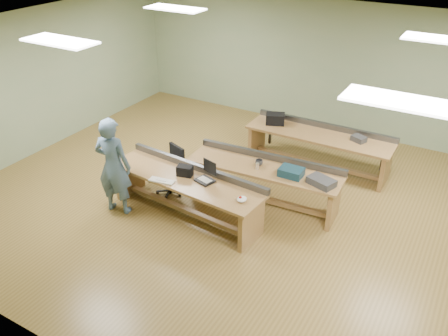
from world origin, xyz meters
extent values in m
plane|color=olive|center=(0.00, 0.00, 0.00)|extent=(10.00, 10.00, 0.00)
plane|color=silver|center=(0.00, 0.00, 3.00)|extent=(10.00, 10.00, 0.00)
cube|color=gray|center=(0.00, 4.00, 1.50)|extent=(10.00, 0.04, 3.00)
cube|color=gray|center=(0.00, -4.00, 1.50)|extent=(10.00, 0.04, 3.00)
cube|color=gray|center=(-5.00, 0.00, 1.50)|extent=(0.04, 8.00, 3.00)
cube|color=white|center=(-2.50, -1.50, 2.97)|extent=(1.20, 0.50, 0.03)
cube|color=white|center=(-2.50, 1.50, 2.97)|extent=(1.20, 0.50, 0.03)
cube|color=white|center=(2.50, -1.50, 2.97)|extent=(1.20, 0.50, 0.03)
cube|color=white|center=(2.50, 1.50, 2.97)|extent=(1.20, 0.50, 0.03)
cube|color=#A46E45|center=(-0.78, -0.84, 0.72)|extent=(2.93, 1.01, 0.05)
cube|color=#A46E45|center=(-2.11, -0.73, 0.35)|extent=(0.14, 0.67, 0.70)
cube|color=#A46E45|center=(0.55, -0.96, 0.35)|extent=(0.14, 0.67, 0.70)
cube|color=#A46E45|center=(-0.78, -0.84, 0.10)|extent=(2.57, 0.32, 0.08)
cube|color=#4D5055|center=(-0.75, -0.50, 0.81)|extent=(2.87, 0.33, 0.11)
cube|color=#A46E45|center=(0.21, 0.17, 0.72)|extent=(2.80, 0.91, 0.05)
cube|color=#A46E45|center=(-1.07, 0.09, 0.35)|extent=(0.12, 0.64, 0.70)
cube|color=#A46E45|center=(1.49, 0.25, 0.35)|extent=(0.12, 0.64, 0.70)
cube|color=#A46E45|center=(0.21, 0.17, 0.10)|extent=(2.46, 0.26, 0.08)
cube|color=#4D5055|center=(0.19, 0.49, 0.81)|extent=(2.76, 0.26, 0.11)
cube|color=#A46E45|center=(0.57, 1.95, 0.72)|extent=(2.96, 0.79, 0.05)
cube|color=#A46E45|center=(-0.81, 1.95, 0.35)|extent=(0.08, 0.69, 0.70)
cube|color=#A46E45|center=(1.94, 1.95, 0.35)|extent=(0.08, 0.69, 0.70)
cube|color=#A46E45|center=(0.57, 1.95, 0.10)|extent=(2.66, 0.10, 0.08)
cube|color=#4D5055|center=(0.57, 2.31, 0.81)|extent=(2.96, 0.08, 0.11)
imported|color=slate|center=(-1.92, -1.30, 0.89)|extent=(0.71, 0.54, 1.77)
cube|color=black|center=(-0.43, -0.77, 0.77)|extent=(0.35, 0.31, 0.03)
cube|color=black|center=(-0.40, -0.65, 0.98)|extent=(0.29, 0.09, 0.23)
cube|color=beige|center=(-1.05, -1.13, 0.76)|extent=(0.45, 0.21, 0.03)
ellipsoid|color=white|center=(0.38, -0.99, 0.79)|extent=(0.20, 0.22, 0.07)
cube|color=black|center=(-0.83, -0.76, 0.84)|extent=(0.29, 0.22, 0.18)
cylinder|color=black|center=(-1.46, -0.39, 0.23)|extent=(0.06, 0.06, 0.46)
cube|color=black|center=(-1.46, -0.39, 0.48)|extent=(0.56, 0.56, 0.06)
cube|color=black|center=(-1.39, -0.20, 0.73)|extent=(0.41, 0.19, 0.40)
cylinder|color=black|center=(-1.46, -0.39, 0.03)|extent=(0.64, 0.64, 0.06)
cube|color=#13313E|center=(0.73, 0.13, 0.82)|extent=(0.40, 0.30, 0.14)
cube|color=#313133|center=(1.28, 0.10, 0.81)|extent=(0.50, 0.40, 0.12)
imported|color=#313133|center=(0.10, 0.19, 0.80)|extent=(0.15, 0.15, 0.11)
cylinder|color=silver|center=(0.13, 0.05, 0.81)|extent=(0.08, 0.08, 0.11)
cube|color=black|center=(-0.42, 2.00, 0.86)|extent=(0.46, 0.40, 0.22)
cube|color=#313133|center=(1.34, 2.03, 0.80)|extent=(0.32, 0.28, 0.11)
camera|label=1|loc=(3.24, -6.46, 4.76)|focal=38.00mm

